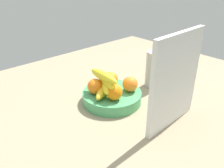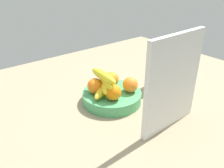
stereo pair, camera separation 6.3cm
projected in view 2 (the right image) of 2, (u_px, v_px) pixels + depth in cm
name	position (u px, v px, depth cm)	size (l,w,h in cm)	color
ground_plane	(111.00, 105.00, 106.47)	(180.00, 140.00, 3.00)	gray
fruit_bowl	(112.00, 97.00, 105.03)	(26.46, 26.46, 4.90)	#49A165
orange_front_left	(130.00, 85.00, 102.78)	(6.83, 6.83, 6.83)	orange
orange_front_right	(111.00, 79.00, 107.88)	(6.83, 6.83, 6.83)	orange
orange_center	(95.00, 86.00, 101.73)	(6.83, 6.83, 6.83)	orange
orange_back_left	(113.00, 92.00, 96.66)	(6.83, 6.83, 6.83)	orange
banana_bunch	(105.00, 83.00, 100.51)	(16.68, 17.49, 10.60)	yellow
cutting_board	(173.00, 83.00, 82.42)	(28.00, 1.80, 36.00)	silver
thermos_tumbler	(156.00, 71.00, 114.46)	(7.98, 7.98, 18.48)	#BDB3BB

